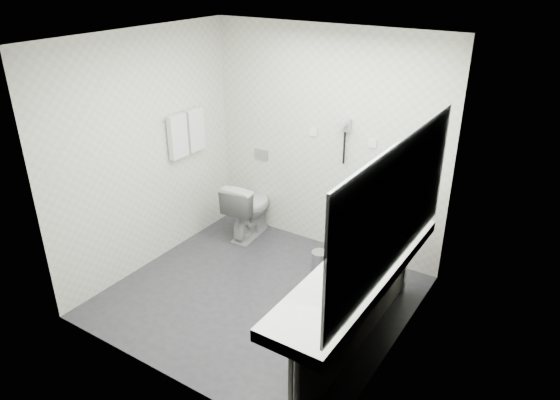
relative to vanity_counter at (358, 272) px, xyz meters
The scene contains 32 objects.
floor 1.39m from the vanity_counter, 169.92° to the left, with size 2.80×2.80×0.00m, color #28282D.
ceiling 2.05m from the vanity_counter, 169.92° to the left, with size 2.80×2.80×0.00m, color silver.
wall_back 1.93m from the vanity_counter, 126.87° to the left, with size 2.80×2.80×0.00m, color beige.
wall_front 1.64m from the vanity_counter, 135.64° to the right, with size 2.80×2.80×0.00m, color beige.
wall_left 2.57m from the vanity_counter, behind, with size 2.60×2.60×0.00m, color beige.
wall_right 0.56m from the vanity_counter, 36.03° to the left, with size 2.60×2.60×0.00m, color beige.
vanity_counter is the anchor object (origin of this frame).
vanity_panel 0.43m from the vanity_counter, ahead, with size 0.03×2.15×0.75m, color gray.
vanity_post_near 1.12m from the vanity_counter, 86.97° to the right, with size 0.06×0.06×0.75m, color silver.
vanity_post_far 1.12m from the vanity_counter, 86.97° to the left, with size 0.06×0.06×0.75m, color silver.
mirror 0.70m from the vanity_counter, ahead, with size 0.02×2.20×1.05m, color #B2BCC6.
basin_near 0.65m from the vanity_counter, 90.00° to the right, with size 0.40×0.31×0.05m, color white.
basin_far 0.65m from the vanity_counter, 90.00° to the left, with size 0.40×0.31×0.05m, color white.
faucet_near 0.69m from the vanity_counter, 73.30° to the right, with size 0.04×0.04×0.15m, color silver.
faucet_far 0.69m from the vanity_counter, 73.30° to the left, with size 0.04×0.04×0.15m, color silver.
soap_bottle_a 0.12m from the vanity_counter, 59.48° to the left, with size 0.04×0.04×0.10m, color silver.
soap_bottle_b 0.17m from the vanity_counter, 88.64° to the left, with size 0.07×0.07×0.09m, color silver.
soap_bottle_c 0.16m from the vanity_counter, 22.98° to the left, with size 0.05×0.05×0.12m, color silver.
glass_left 0.32m from the vanity_counter, 74.11° to the left, with size 0.06×0.06×0.12m, color silver.
glass_right 0.40m from the vanity_counter, 69.66° to the left, with size 0.06×0.06×0.11m, color silver.
toilet 2.33m from the vanity_counter, 148.91° to the left, with size 0.40×0.71×0.72m, color white.
flush_plate 2.48m from the vanity_counter, 143.06° to the left, with size 0.18×0.02×0.12m, color #B2B5BA.
pedal_bin 1.40m from the vanity_counter, 132.60° to the left, with size 0.17×0.17×0.24m, color #B2B5BA.
bin_lid 1.34m from the vanity_counter, 132.60° to the left, with size 0.17×0.17×0.01m, color #B2B5BA.
towel_rail 2.69m from the vanity_counter, 163.14° to the left, with size 0.02×0.02×0.62m, color silver.
towel_near 2.59m from the vanity_counter, 166.10° to the left, with size 0.07×0.24×0.48m, color silver.
towel_far 2.67m from the vanity_counter, 160.15° to the left, with size 0.07×0.24×0.48m, color silver.
dryer_cradle 1.85m from the vanity_counter, 120.76° to the left, with size 0.10×0.04×0.14m, color #9C9CA1.
dryer_barrel 1.81m from the vanity_counter, 122.01° to the left, with size 0.08×0.08×0.14m, color #9C9CA1.
dryer_cord 1.76m from the vanity_counter, 121.02° to the left, with size 0.02×0.02×0.35m, color black.
switch_plate_a 2.04m from the vanity_counter, 130.59° to the left, with size 0.09×0.02×0.09m, color white.
switch_plate_b 1.69m from the vanity_counter, 111.13° to the left, with size 0.09×0.02×0.09m, color white.
Camera 1 is at (2.50, -3.49, 3.10)m, focal length 33.18 mm.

